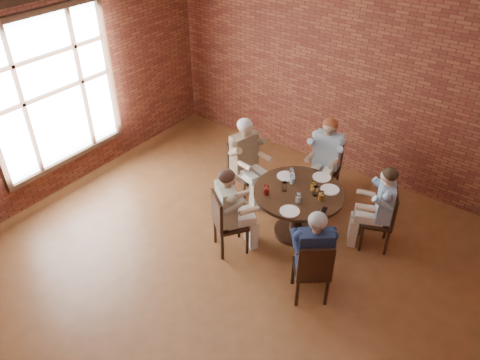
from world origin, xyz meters
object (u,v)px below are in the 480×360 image
Objects in this scene: chair_c at (243,167)px; diner_c at (247,160)px; diner_a at (379,208)px; diner_b at (325,159)px; chair_b at (326,165)px; chair_d at (225,221)px; diner_e at (313,255)px; chair_e at (313,270)px; chair_a at (383,218)px; smartphone at (324,210)px; dining_table at (298,204)px; diner_d at (231,211)px.

chair_c is 0.70× the size of diner_c.
diner_b is (-1.14, 0.63, 0.03)m from diner_a.
diner_b reaches higher than chair_b.
chair_d is at bearing -139.09° from chair_c.
diner_e reaches higher than chair_c.
diner_e is at bearing -74.11° from diner_b.
chair_d is at bearing -110.66° from chair_b.
diner_a is 2.06m from chair_d.
diner_a reaches higher than chair_e.
chair_a is 2.17m from diner_c.
chair_b is at bearing -32.65° from diner_c.
smartphone is (0.64, -1.32, 0.25)m from chair_b.
chair_a is 1.41m from diner_e.
chair_e is 0.17m from diner_e.
dining_table is at bearing -90.00° from diner_b.
chair_d is 1.38m from chair_e.
diner_c is (0.09, -0.02, 0.16)m from chair_c.
chair_e is at bearing -74.17° from chair_b.
chair_b is 7.43× the size of smartphone.
diner_d is (0.05, 0.07, 0.15)m from chair_d.
smartphone is at bearing -71.12° from diner_b.
chair_b is at bearing -35.93° from chair_c.
diner_a is at bearing 23.16° from dining_table.
diner_c is at bearing -109.14° from chair_a.
chair_a is at bearing -37.30° from chair_b.
chair_c is (-1.02, -0.82, 0.01)m from chair_b.
diner_a is at bearing -137.81° from chair_e.
chair_b is at bearing 101.39° from smartphone.
chair_a is at bearing -70.51° from diner_c.
chair_b is 2.30m from chair_e.
smartphone reaches higher than dining_table.
diner_c reaches higher than chair_a.
chair_a is 0.98× the size of chair_d.
chair_c is at bearing -26.07° from diner_d.
diner_a is 1.41m from chair_e.
diner_d is at bearing -109.76° from chair_b.
diner_c reaches higher than chair_e.
diner_c is (-0.94, -0.84, 0.17)m from chair_b.
chair_c is (-2.24, -0.13, 0.02)m from chair_a.
diner_b is 1.45× the size of chair_d.
chair_d is (-1.61, -1.29, -0.14)m from diner_a.
diner_b reaches higher than chair_e.
diner_d reaches higher than diner_a.
chair_b is 1.99m from diner_d.
chair_c is 0.19m from diner_c.
chair_c is 1.29m from diner_d.
chair_b is at bearing 97.89° from dining_table.
chair_e is at bearing -35.00° from chair_a.
chair_c is 2.34m from chair_e.
diner_d is at bearing -42.90° from diner_e.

